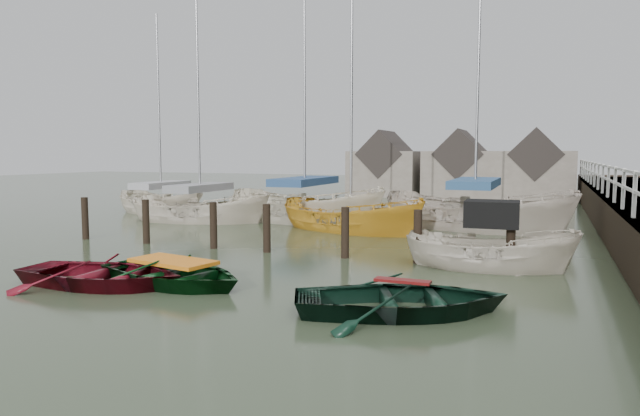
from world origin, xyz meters
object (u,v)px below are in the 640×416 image
at_px(rowboat_red, 103,286).
at_px(sailboat_c, 351,230).
at_px(sailboat_d, 474,227).
at_px(sailboat_e, 162,212).
at_px(rowboat_green, 174,285).
at_px(rowboat_dkgreen, 402,313).
at_px(sailboat_a, 201,220).
at_px(sailboat_b, 305,221).
at_px(motorboat, 490,265).

height_order(rowboat_red, sailboat_c, sailboat_c).
distance_m(sailboat_d, sailboat_e, 14.49).
height_order(rowboat_red, rowboat_green, rowboat_red).
bearing_deg(rowboat_dkgreen, sailboat_a, 23.69).
bearing_deg(sailboat_a, sailboat_e, 52.11).
xyz_separation_m(rowboat_dkgreen, sailboat_d, (-0.24, 12.30, 0.06)).
relative_size(rowboat_dkgreen, sailboat_c, 0.39).
bearing_deg(sailboat_e, sailboat_d, -70.41).
xyz_separation_m(sailboat_a, sailboat_e, (-3.52, 2.00, -0.00)).
distance_m(rowboat_red, sailboat_b, 12.25).
bearing_deg(sailboat_d, rowboat_green, 174.61).
distance_m(motorboat, sailboat_a, 13.52).
xyz_separation_m(rowboat_red, sailboat_a, (-4.68, 10.69, 0.07)).
xyz_separation_m(motorboat, sailboat_a, (-12.26, 5.69, -0.04)).
xyz_separation_m(motorboat, sailboat_c, (-5.50, 5.44, -0.09)).
height_order(rowboat_dkgreen, sailboat_a, sailboat_a).
distance_m(motorboat, sailboat_b, 10.90).
bearing_deg(sailboat_a, rowboat_red, -164.74).
height_order(rowboat_green, sailboat_b, sailboat_b).
distance_m(sailboat_a, sailboat_c, 6.76).
bearing_deg(rowboat_green, sailboat_b, 20.68).
bearing_deg(motorboat, sailboat_e, 61.50).
xyz_separation_m(rowboat_red, rowboat_dkgreen, (6.53, 0.32, 0.00)).
height_order(rowboat_red, sailboat_e, sailboat_e).
bearing_deg(rowboat_red, sailboat_a, 19.15).
bearing_deg(sailboat_e, motorboat, -96.13).
height_order(rowboat_red, sailboat_b, sailboat_b).
xyz_separation_m(rowboat_dkgreen, sailboat_b, (-7.09, 11.91, 0.06)).
relative_size(rowboat_red, sailboat_d, 0.31).
height_order(rowboat_green, motorboat, motorboat).
distance_m(rowboat_green, sailboat_c, 9.81).
bearing_deg(sailboat_c, sailboat_a, 108.20).
height_order(sailboat_a, sailboat_d, sailboat_d).
relative_size(sailboat_a, sailboat_b, 1.02).
xyz_separation_m(rowboat_green, sailboat_d, (4.93, 11.96, 0.06)).
distance_m(rowboat_red, sailboat_c, 10.64).
height_order(sailboat_c, sailboat_e, sailboat_e).
relative_size(rowboat_green, rowboat_dkgreen, 0.96).
bearing_deg(motorboat, sailboat_c, 42.80).
xyz_separation_m(rowboat_red, sailboat_d, (6.28, 12.62, 0.06)).
height_order(sailboat_b, sailboat_e, sailboat_b).
height_order(rowboat_red, rowboat_dkgreen, same).
relative_size(rowboat_dkgreen, sailboat_e, 0.37).
distance_m(rowboat_red, rowboat_green, 1.51).
relative_size(sailboat_c, sailboat_d, 0.80).
distance_m(sailboat_b, sailboat_e, 7.65).
bearing_deg(sailboat_e, rowboat_dkgreen, -110.17).
relative_size(rowboat_red, rowboat_dkgreen, 1.00).
bearing_deg(rowboat_red, sailboat_c, -15.76).
relative_size(rowboat_green, sailboat_b, 0.33).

